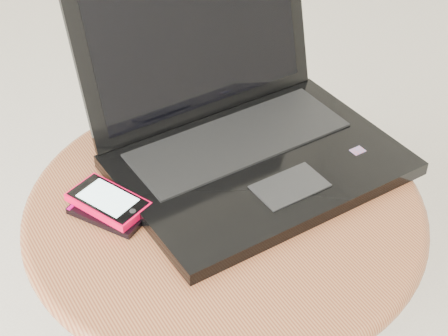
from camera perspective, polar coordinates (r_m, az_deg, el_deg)
table at (r=1.02m, az=0.07°, el=-6.73°), size 0.57×0.57×0.45m
laptop at (r=1.01m, az=1.44°, el=3.38°), size 0.41×0.36×0.26m
phone_black at (r=0.95m, az=-9.59°, el=-3.64°), size 0.10×0.12×0.01m
phone_pink at (r=0.95m, az=-9.65°, el=-2.75°), size 0.10×0.12×0.01m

